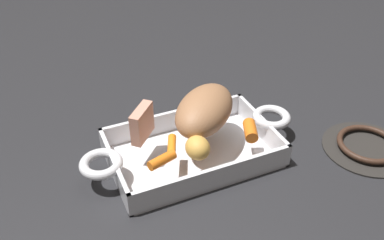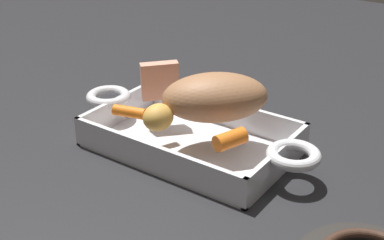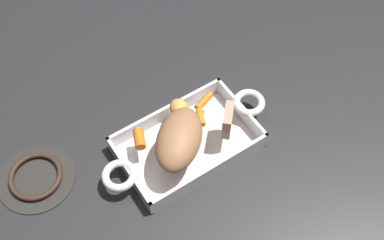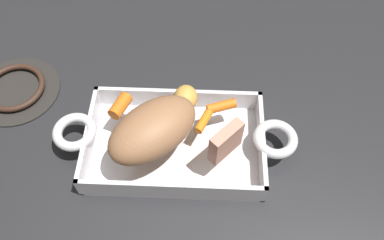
# 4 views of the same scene
# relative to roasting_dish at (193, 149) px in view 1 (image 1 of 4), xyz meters

# --- Properties ---
(ground_plane) EXTENTS (2.15, 2.15, 0.00)m
(ground_plane) POSITION_rel_roasting_dish_xyz_m (0.00, 0.00, -0.02)
(ground_plane) COLOR #232326
(roasting_dish) EXTENTS (0.41, 0.19, 0.05)m
(roasting_dish) POSITION_rel_roasting_dish_xyz_m (0.00, 0.00, 0.00)
(roasting_dish) COLOR silver
(roasting_dish) RESTS_ON ground_plane
(pork_roast) EXTENTS (0.18, 0.17, 0.07)m
(pork_roast) POSITION_rel_roasting_dish_xyz_m (-0.03, -0.02, 0.07)
(pork_roast) COLOR #9A6945
(pork_roast) RESTS_ON roasting_dish
(roast_slice_thick) EXTENTS (0.06, 0.06, 0.06)m
(roast_slice_thick) POSITION_rel_roasting_dish_xyz_m (0.08, -0.03, 0.06)
(roast_slice_thick) COLOR tan
(roast_slice_thick) RESTS_ON roasting_dish
(baby_carrot_southeast) EXTENTS (0.05, 0.03, 0.02)m
(baby_carrot_southeast) POSITION_rel_roasting_dish_xyz_m (0.08, 0.05, 0.04)
(baby_carrot_southeast) COLOR orange
(baby_carrot_southeast) RESTS_ON roasting_dish
(baby_carrot_center_left) EXTENTS (0.04, 0.05, 0.02)m
(baby_carrot_center_left) POSITION_rel_roasting_dish_xyz_m (-0.09, 0.04, 0.04)
(baby_carrot_center_left) COLOR orange
(baby_carrot_center_left) RESTS_ON roasting_dish
(baby_carrot_short) EXTENTS (0.03, 0.05, 0.02)m
(baby_carrot_short) POSITION_rel_roasting_dish_xyz_m (0.05, 0.02, 0.04)
(baby_carrot_short) COLOR orange
(baby_carrot_short) RESTS_ON roasting_dish
(potato_whole) EXTENTS (0.04, 0.05, 0.04)m
(potato_whole) POSITION_rel_roasting_dish_xyz_m (0.02, 0.06, 0.05)
(potato_whole) COLOR gold
(potato_whole) RESTS_ON roasting_dish
(stove_burner_rear) EXTENTS (0.17, 0.17, 0.02)m
(stove_burner_rear) POSITION_rel_roasting_dish_xyz_m (-0.32, 0.11, -0.01)
(stove_burner_rear) COLOR #282623
(stove_burner_rear) RESTS_ON ground_plane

